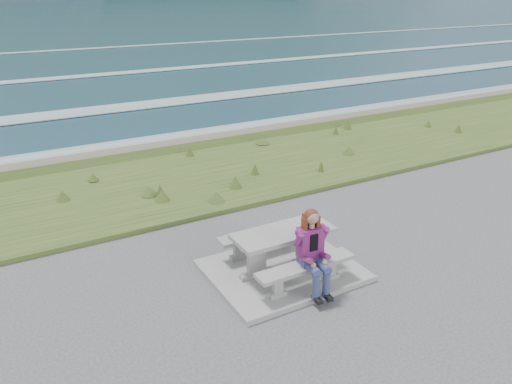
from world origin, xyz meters
TOP-DOWN VIEW (x-y plane):
  - concrete_slab at (0.00, 0.00)m, footprint 2.60×2.10m
  - picnic_table at (0.00, 0.00)m, footprint 1.80×0.75m
  - bench_landward at (0.00, -0.70)m, footprint 1.80×0.35m
  - bench_seaward at (0.00, 0.70)m, footprint 1.80×0.35m
  - grass_verge at (0.00, 5.00)m, footprint 160.00×4.50m
  - shore_drop at (0.00, 7.90)m, footprint 160.00×0.80m
  - ocean at (0.00, 25.09)m, footprint 1600.00×1600.00m
  - seated_woman at (0.07, -0.83)m, footprint 0.46×0.74m

SIDE VIEW (x-z plane):
  - ocean at x=0.00m, z-range -1.79..-1.70m
  - grass_verge at x=0.00m, z-range -0.11..0.11m
  - shore_drop at x=0.00m, z-range -1.10..1.10m
  - concrete_slab at x=0.00m, z-range 0.00..0.10m
  - bench_landward at x=0.00m, z-range 0.22..0.67m
  - bench_seaward at x=0.00m, z-range 0.22..0.67m
  - seated_woman at x=0.07m, z-range -0.09..1.33m
  - picnic_table at x=0.00m, z-range 0.31..1.06m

